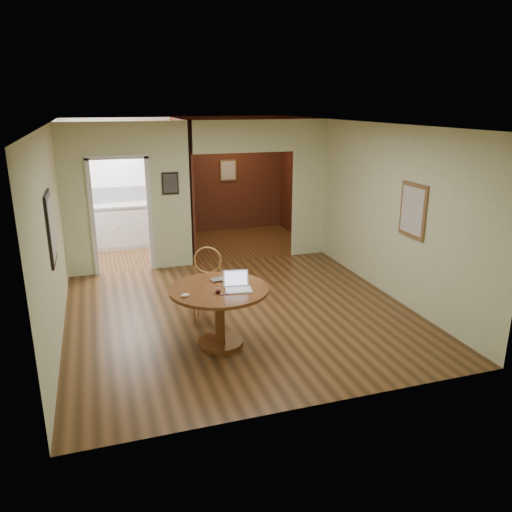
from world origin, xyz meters
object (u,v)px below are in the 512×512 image
object	(u,v)px
chair	(207,280)
closed_laptop	(224,280)
dining_table	(219,303)
open_laptop	(237,284)

from	to	relation	value
chair	closed_laptop	xyz separation A→B (m)	(0.09, -0.63, 0.21)
dining_table	closed_laptop	world-z (taller)	closed_laptop
open_laptop	closed_laptop	size ratio (longest dim) A/B	1.09
dining_table	chair	bearing A→B (deg)	87.71
dining_table	open_laptop	size ratio (longest dim) A/B	3.56
open_laptop	closed_laptop	world-z (taller)	open_laptop
chair	open_laptop	size ratio (longest dim) A/B	2.98
chair	closed_laptop	size ratio (longest dim) A/B	3.24
dining_table	open_laptop	xyz separation A→B (m)	(0.21, -0.10, 0.27)
dining_table	open_laptop	distance (m)	0.35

